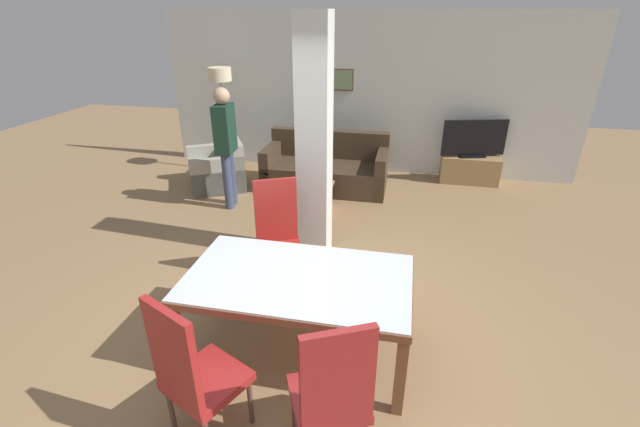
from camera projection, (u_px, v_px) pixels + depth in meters
ground_plane at (300, 349)px, 3.76m from camera, size 18.00×18.00×0.00m
back_wall at (366, 95)px, 7.39m from camera, size 7.20×0.09×2.70m
divider_pillar at (314, 147)px, 4.61m from camera, size 0.34×0.36×2.70m
dining_table at (298, 291)px, 3.49m from camera, size 1.82×1.05×0.76m
dining_chair_near_left at (193, 372)px, 2.73m from camera, size 0.61×0.61×1.17m
dining_chair_near_right at (332, 392)px, 2.58m from camera, size 0.61×0.61×1.17m
dining_chair_far_left at (278, 234)px, 4.40m from camera, size 0.61×0.61×1.17m
sofa at (326, 170)px, 7.06m from camera, size 1.98×0.92×0.88m
armchair at (219, 170)px, 7.10m from camera, size 1.20×1.23×0.78m
coffee_table at (312, 197)px, 6.27m from camera, size 0.56×0.53×0.39m
bottle at (321, 182)px, 6.01m from camera, size 0.08×0.08×0.28m
tv_stand at (469, 169)px, 7.28m from camera, size 0.95×0.40×0.46m
tv_screen at (474, 139)px, 7.06m from camera, size 1.04×0.32×0.62m
floor_lamp at (221, 84)px, 7.24m from camera, size 0.39×0.39×1.82m
standing_person at (226, 140)px, 6.06m from camera, size 0.25×0.40×1.75m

